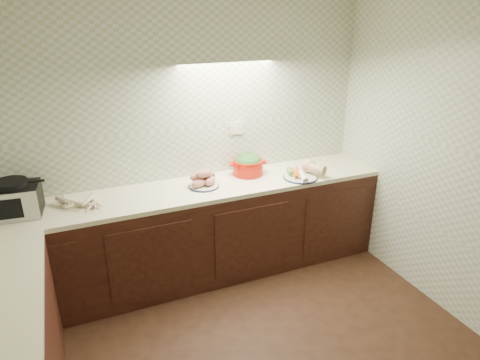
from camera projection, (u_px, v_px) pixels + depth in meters
name	position (u px, v px, depth m)	size (l,w,h in m)	color
room	(271.00, 165.00, 2.21)	(3.60, 3.60, 2.60)	black
counter	(135.00, 306.00, 2.98)	(3.60, 3.60, 0.90)	black
toaster_oven	(13.00, 199.00, 3.24)	(0.42, 0.34, 0.28)	black
parsnip_pile	(85.00, 201.00, 3.46)	(0.34, 0.40, 0.07)	beige
sweet_potato_plate	(203.00, 180.00, 3.79)	(0.28, 0.28, 0.16)	#131E3E
onion_bowl	(207.00, 176.00, 3.92)	(0.15, 0.15, 0.11)	black
dutch_oven	(248.00, 165.00, 4.05)	(0.36, 0.34, 0.20)	#B41304
veg_plate	(304.00, 170.00, 4.03)	(0.41, 0.41, 0.15)	#131E3E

